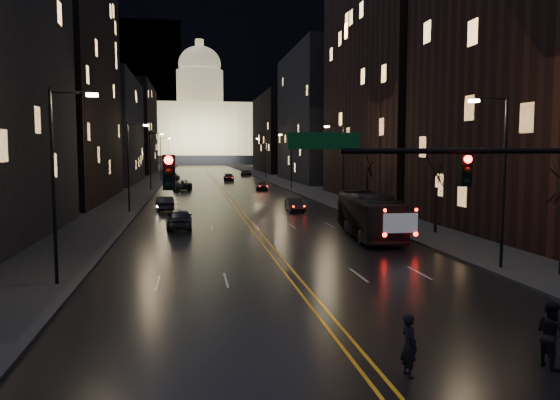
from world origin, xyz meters
name	(u,v)px	position (x,y,z in m)	size (l,w,h in m)	color
ground	(354,352)	(0.00, 0.00, 0.00)	(900.00, 900.00, 0.00)	black
road	(209,174)	(0.00, 130.00, 0.01)	(20.00, 320.00, 0.02)	black
sidewalk_left	(155,174)	(-14.00, 130.00, 0.08)	(8.00, 320.00, 0.16)	black
sidewalk_right	(262,173)	(14.00, 130.00, 0.08)	(8.00, 320.00, 0.16)	black
center_line	(209,174)	(0.00, 130.00, 0.03)	(0.62, 320.00, 0.01)	orange
building_left_mid	(53,85)	(-21.00, 54.00, 14.00)	(12.00, 30.00, 28.00)	black
building_left_far	(104,130)	(-21.00, 92.00, 10.00)	(12.00, 34.00, 20.00)	black
building_left_dist	(131,129)	(-21.00, 140.00, 12.00)	(12.00, 40.00, 24.00)	black
building_right_near	(558,69)	(21.00, 20.00, 12.00)	(12.00, 26.00, 24.00)	black
building_right_tall	(400,47)	(21.00, 50.00, 19.00)	(12.00, 30.00, 38.00)	black
building_right_mid	(320,117)	(21.00, 92.00, 13.00)	(12.00, 34.00, 26.00)	black
building_right_dist	(281,134)	(21.00, 140.00, 11.00)	(12.00, 40.00, 22.00)	black
mountain_ridge	(253,68)	(40.00, 380.00, 65.00)	(520.00, 60.00, 130.00)	black
capitol	(200,128)	(0.00, 250.00, 17.15)	(90.00, 50.00, 58.50)	black
traffic_signal	(535,186)	(5.91, 0.00, 5.10)	(17.29, 0.45, 7.00)	black
streetlamp_right_near	(501,173)	(10.81, 10.00, 5.08)	(2.13, 0.25, 9.00)	black
streetlamp_left_near	(57,176)	(-10.81, 10.00, 5.08)	(2.13, 0.25, 9.00)	black
streetlamp_right_mid	(341,161)	(10.81, 40.00, 5.08)	(2.13, 0.25, 9.00)	black
streetlamp_left_mid	(130,162)	(-10.81, 40.00, 5.08)	(2.13, 0.25, 9.00)	black
streetlamp_right_far	(290,158)	(10.81, 70.00, 5.08)	(2.13, 0.25, 9.00)	black
streetlamp_left_far	(151,158)	(-10.81, 70.00, 5.08)	(2.13, 0.25, 9.00)	black
streetlamp_right_dist	(265,156)	(10.81, 100.00, 5.08)	(2.13, 0.25, 9.00)	black
streetlamp_left_dist	(162,156)	(-10.81, 100.00, 5.08)	(2.13, 0.25, 9.00)	black
tree_right_mid	(437,173)	(13.00, 22.00, 4.53)	(2.40, 2.40, 6.65)	black
tree_right_far	(367,167)	(13.00, 38.00, 4.53)	(2.40, 2.40, 6.65)	black
bus	(369,215)	(7.70, 21.60, 1.57)	(2.64, 11.28, 3.14)	black
oncoming_car_a	(180,219)	(-5.81, 27.92, 0.82)	(1.93, 4.81, 1.64)	black
oncoming_car_b	(165,204)	(-7.60, 41.14, 0.77)	(1.63, 4.68, 1.54)	black
oncoming_car_c	(183,185)	(-6.17, 70.79, 0.80)	(2.67, 5.79, 1.61)	black
oncoming_car_d	(173,177)	(-8.50, 99.23, 0.81)	(2.26, 5.57, 1.62)	black
receding_car_a	(295,205)	(5.55, 38.56, 0.68)	(1.44, 4.13, 1.36)	black
receding_car_b	(262,185)	(6.02, 68.57, 0.76)	(1.80, 4.48, 1.53)	black
receding_car_c	(229,177)	(2.72, 95.36, 0.74)	(2.08, 5.11, 1.48)	black
receding_car_d	(246,173)	(8.50, 117.77, 0.75)	(2.48, 5.37, 1.49)	black
pedestrian_a	(409,345)	(0.95, -2.00, 0.89)	(0.65, 0.42, 1.77)	black
pedestrian_b	(551,334)	(5.24, -2.00, 0.97)	(0.94, 0.52, 1.94)	black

